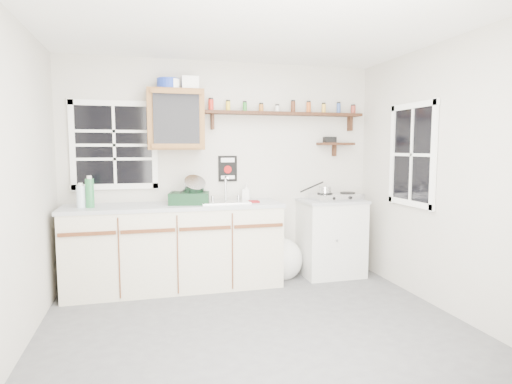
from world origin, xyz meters
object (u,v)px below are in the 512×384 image
(hotplate, at_px, (336,196))
(upper_cabinet, at_px, (175,120))
(right_cabinet, at_px, (331,237))
(dish_rack, at_px, (191,195))
(spice_shelf, at_px, (285,113))
(main_cabinet, at_px, (176,246))

(hotplate, bearing_deg, upper_cabinet, 172.38)
(right_cabinet, height_order, hotplate, hotplate)
(upper_cabinet, distance_m, dish_rack, 0.83)
(spice_shelf, height_order, hotplate, spice_shelf)
(upper_cabinet, relative_size, dish_rack, 1.39)
(right_cabinet, distance_m, dish_rack, 1.76)
(dish_rack, bearing_deg, hotplate, 11.23)
(spice_shelf, distance_m, dish_rack, 1.47)
(main_cabinet, bearing_deg, right_cabinet, 0.79)
(upper_cabinet, bearing_deg, right_cabinet, -3.76)
(main_cabinet, distance_m, hotplate, 1.95)
(upper_cabinet, relative_size, spice_shelf, 0.34)
(upper_cabinet, xyz_separation_m, dish_rack, (0.14, -0.16, -0.80))
(upper_cabinet, height_order, hotplate, upper_cabinet)
(right_cabinet, relative_size, dish_rack, 1.95)
(main_cabinet, distance_m, dish_rack, 0.59)
(upper_cabinet, height_order, spice_shelf, upper_cabinet)
(main_cabinet, distance_m, right_cabinet, 1.84)
(spice_shelf, relative_size, dish_rack, 4.09)
(right_cabinet, xyz_separation_m, upper_cabinet, (-1.80, 0.12, 1.37))
(upper_cabinet, distance_m, hotplate, 2.05)
(spice_shelf, bearing_deg, right_cabinet, -19.60)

